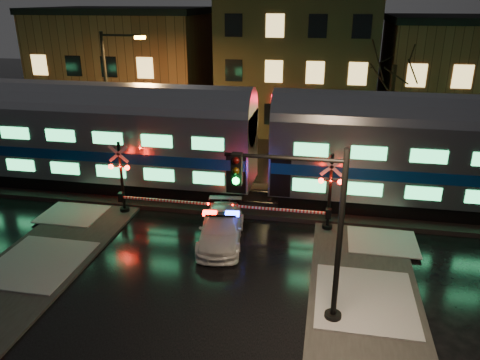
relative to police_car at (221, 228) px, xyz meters
name	(u,v)px	position (x,y,z in m)	size (l,w,h in m)	color
ground	(210,245)	(-0.42, -0.37, -0.67)	(120.00, 120.00, 0.00)	black
ballast	(233,198)	(-0.42, 4.63, -0.55)	(90.00, 4.20, 0.24)	black
sidewalk_right	(370,359)	(6.08, -6.37, -0.61)	(4.00, 20.00, 0.12)	#2D2D2D
building_left	(129,67)	(-13.42, 21.63, 3.83)	(14.00, 10.00, 9.00)	brown
building_mid	(299,56)	(1.58, 22.13, 5.08)	(12.00, 11.00, 11.50)	brown
building_right	(464,80)	(14.58, 21.63, 3.58)	(12.00, 10.00, 8.50)	brown
train	(263,142)	(1.15, 4.63, 2.72)	(51.00, 3.12, 5.92)	black
police_car	(221,228)	(0.00, 0.00, 0.00)	(2.43, 4.77, 1.48)	silver
crossing_signal_right	(321,200)	(4.28, 1.93, 0.89)	(5.34, 0.64, 3.78)	black
crossing_signal_left	(128,186)	(-5.15, 1.93, 0.88)	(5.31, 0.64, 3.76)	black
traffic_light	(309,233)	(3.99, -4.71, 2.59)	(3.96, 0.71, 6.13)	black
streetlight	(111,92)	(-8.87, 8.63, 4.17)	(2.81, 0.29, 8.40)	black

